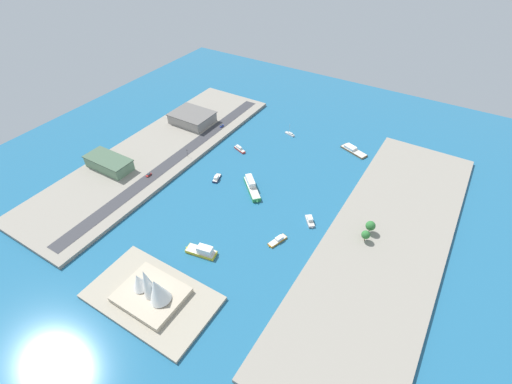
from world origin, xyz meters
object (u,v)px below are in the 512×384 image
(water_taxi_orange, at_px, (278,240))
(ferry_green_doubledeck, at_px, (252,187))
(tugboat_red, at_px, (240,149))
(pickup_red, at_px, (149,175))
(hatchback_blue, at_px, (222,126))
(carpark_squat_concrete, at_px, (192,118))
(yacht_sleek_gray, at_px, (310,220))
(ferry_yellow_fast, at_px, (202,251))
(traffic_light_waterfront, at_px, (187,152))
(patrol_launch_navy, at_px, (217,178))
(barge_flat_brown, at_px, (353,150))
(terminal_long_green, at_px, (109,163))
(opera_landmark, at_px, (151,290))
(sailboat_small_white, at_px, (290,134))

(water_taxi_orange, height_order, ferry_green_doubledeck, ferry_green_doubledeck)
(tugboat_red, xyz_separation_m, pickup_red, (37.78, 67.84, 2.24))
(hatchback_blue, bearing_deg, carpark_squat_concrete, 13.83)
(yacht_sleek_gray, xyz_separation_m, pickup_red, (124.53, 20.90, 2.08))
(ferry_yellow_fast, distance_m, traffic_light_waterfront, 102.34)
(water_taxi_orange, xyz_separation_m, patrol_launch_navy, (70.28, -31.43, 0.13))
(traffic_light_waterfront, bearing_deg, barge_flat_brown, -143.74)
(ferry_yellow_fast, relative_size, barge_flat_brown, 0.85)
(terminal_long_green, bearing_deg, traffic_light_waterfront, -133.91)
(tugboat_red, bearing_deg, hatchback_blue, -31.73)
(pickup_red, distance_m, hatchback_blue, 88.26)
(ferry_green_doubledeck, bearing_deg, opera_landmark, 91.99)
(carpark_squat_concrete, relative_size, opera_landmark, 1.04)
(sailboat_small_white, bearing_deg, pickup_red, 60.85)
(barge_flat_brown, height_order, terminal_long_green, terminal_long_green)
(ferry_green_doubledeck, relative_size, terminal_long_green, 0.65)
(water_taxi_orange, distance_m, terminal_long_green, 147.66)
(ferry_green_doubledeck, relative_size, patrol_launch_navy, 2.10)
(water_taxi_orange, relative_size, traffic_light_waterfront, 2.22)
(traffic_light_waterfront, bearing_deg, opera_landmark, 121.18)
(barge_flat_brown, relative_size, yacht_sleek_gray, 2.15)
(ferry_yellow_fast, relative_size, traffic_light_waterfront, 3.21)
(tugboat_red, xyz_separation_m, opera_landmark, (-39.35, 145.44, 7.14))
(patrol_launch_navy, relative_size, hatchback_blue, 2.65)
(ferry_green_doubledeck, relative_size, yacht_sleek_gray, 2.16)
(yacht_sleek_gray, xyz_separation_m, carpark_squat_concrete, (147.49, -60.34, 5.72))
(barge_flat_brown, height_order, sailboat_small_white, sailboat_small_white)
(tugboat_red, distance_m, patrol_launch_navy, 42.29)
(ferry_yellow_fast, height_order, pickup_red, ferry_yellow_fast)
(carpark_squat_concrete, bearing_deg, water_taxi_orange, 147.81)
(water_taxi_orange, distance_m, hatchback_blue, 144.10)
(tugboat_red, bearing_deg, yacht_sleek_gray, 151.58)
(tugboat_red, bearing_deg, terminal_long_green, 47.07)
(tugboat_red, relative_size, hatchback_blue, 2.98)
(sailboat_small_white, distance_m, terminal_long_green, 153.13)
(carpark_squat_concrete, height_order, pickup_red, carpark_squat_concrete)
(ferry_yellow_fast, height_order, tugboat_red, ferry_yellow_fast)
(ferry_green_doubledeck, distance_m, hatchback_blue, 89.95)
(opera_landmark, bearing_deg, barge_flat_brown, -102.29)
(patrol_launch_navy, height_order, pickup_red, pickup_red)
(patrol_launch_navy, height_order, hatchback_blue, hatchback_blue)
(tugboat_red, xyz_separation_m, traffic_light_waterfront, (28.92, 32.61, 5.66))
(terminal_long_green, relative_size, hatchback_blue, 8.54)
(terminal_long_green, height_order, carpark_squat_concrete, terminal_long_green)
(tugboat_red, relative_size, terminal_long_green, 0.35)
(ferry_green_doubledeck, height_order, yacht_sleek_gray, ferry_green_doubledeck)
(pickup_red, relative_size, hatchback_blue, 1.11)
(patrol_launch_navy, xyz_separation_m, sailboat_small_white, (-17.94, -85.62, -0.14))
(water_taxi_orange, xyz_separation_m, traffic_light_waterfront, (105.75, -40.60, 5.92))
(tugboat_red, height_order, sailboat_small_white, sailboat_small_white)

